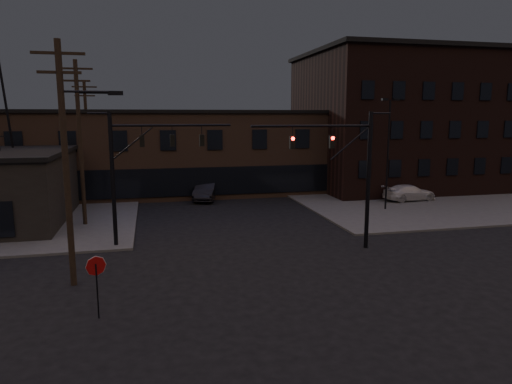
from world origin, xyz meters
TOP-DOWN VIEW (x-y plane):
  - ground at (0.00, 0.00)m, footprint 140.00×140.00m
  - sidewalk_ne at (22.00, 22.00)m, footprint 30.00×30.00m
  - building_row at (0.00, 28.00)m, footprint 40.00×12.00m
  - building_right at (22.00, 26.00)m, footprint 22.00×16.00m
  - traffic_signal_near at (5.36, 4.50)m, footprint 7.12×0.24m
  - traffic_signal_far at (-6.72, 8.00)m, footprint 7.12×0.24m
  - stop_sign at (-8.00, -1.99)m, footprint 0.72×0.33m
  - utility_pole_near at (-9.43, 2.00)m, footprint 3.70×0.28m
  - utility_pole_mid at (-10.44, 14.00)m, footprint 3.70×0.28m
  - utility_pole_far at (-11.50, 26.00)m, footprint 2.20×0.28m
  - lot_light_a at (13.00, 14.00)m, footprint 1.50×0.28m
  - lot_light_b at (19.00, 19.00)m, footprint 1.50×0.28m
  - parked_car_lot_a at (17.30, 20.62)m, footprint 4.73×2.13m
  - parked_car_lot_b at (17.04, 17.04)m, footprint 5.08×2.45m
  - car_crossing at (-0.86, 22.29)m, footprint 3.09×5.46m

SIDE VIEW (x-z plane):
  - ground at x=0.00m, z-range 0.00..0.00m
  - sidewalk_ne at x=22.00m, z-range 0.00..0.15m
  - car_crossing at x=-0.86m, z-range 0.00..1.70m
  - parked_car_lot_b at x=17.04m, z-range 0.15..1.58m
  - parked_car_lot_a at x=17.30m, z-range 0.15..1.73m
  - stop_sign at x=-8.00m, z-range 0.60..3.08m
  - building_row at x=0.00m, z-range 0.00..8.00m
  - traffic_signal_near at x=5.36m, z-range 0.93..8.93m
  - traffic_signal_far at x=-6.72m, z-range 1.01..9.01m
  - lot_light_a at x=13.00m, z-range 0.94..10.08m
  - lot_light_b at x=19.00m, z-range 0.94..10.08m
  - utility_pole_far at x=-11.50m, z-range 0.28..11.28m
  - utility_pole_near at x=-9.43m, z-range 0.37..11.37m
  - utility_pole_mid at x=-10.44m, z-range 0.38..11.88m
  - building_right at x=22.00m, z-range 0.00..14.00m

